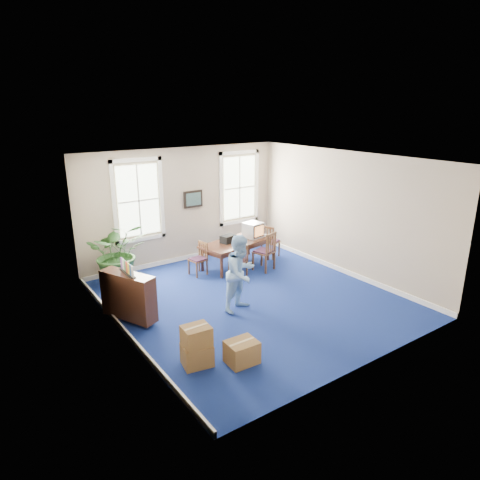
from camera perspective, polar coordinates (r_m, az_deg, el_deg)
floor at (r=9.98m, az=1.51°, el=-7.82°), size 6.50×6.50×0.00m
ceiling at (r=9.08m, az=1.67°, el=10.75°), size 6.50×6.50×0.00m
wall_back at (r=12.09m, az=-7.60°, el=4.61°), size 6.50×0.00×6.50m
wall_front at (r=7.20m, az=17.14°, el=-5.06°), size 6.50×0.00×6.50m
wall_left at (r=8.08m, az=-15.84°, el=-2.46°), size 0.00×6.50×6.50m
wall_right at (r=11.38m, az=13.87°, el=3.44°), size 0.00×6.50×6.50m
baseboard_back at (r=12.50m, az=-7.26°, el=-2.31°), size 6.00×0.04×0.12m
baseboard_left at (r=8.72m, az=-14.80°, el=-11.98°), size 0.04×6.50×0.12m
baseboard_right at (r=11.82m, az=13.23°, el=-3.83°), size 0.04×6.50×0.12m
window_left at (r=11.49m, az=-13.39°, el=5.14°), size 1.40×0.12×2.20m
window_right at (r=12.97m, az=-0.10°, el=6.99°), size 1.40×0.12×2.20m
wall_picture at (r=12.15m, az=-6.26°, el=5.45°), size 0.58×0.06×0.48m
conference_table at (r=11.85m, az=-0.51°, el=-1.78°), size 2.21×1.35×0.70m
crt_tv at (r=12.05m, az=1.75°, el=1.36°), size 0.56×0.59×0.43m
game_console at (r=12.23m, az=2.93°, el=0.68°), size 0.20×0.24×0.05m
equipment_bag at (r=11.62m, az=-1.60°, el=0.17°), size 0.47×0.37×0.20m
chair_near_left at (r=11.05m, az=-0.27°, el=-2.77°), size 0.51×0.51×0.87m
chair_near_right at (r=11.49m, az=3.20°, el=-1.48°), size 0.61×0.61×1.07m
chair_end_left at (r=11.22m, az=-5.66°, el=-2.54°), size 0.44×0.44×0.87m
chair_end_right at (r=12.50m, az=4.10°, el=-0.13°), size 0.57×0.57×0.98m
man at (r=9.16m, az=0.13°, el=-4.43°), size 0.97×0.85×1.69m
credenza at (r=9.13m, az=-14.61°, el=-7.57°), size 0.84×1.27×0.97m
brochure_rack at (r=8.89m, az=-14.81°, el=-3.92°), size 0.34×0.61×0.27m
potted_plant at (r=10.99m, az=-15.92°, el=-1.62°), size 1.71×1.59×1.59m
cardboard_boxes at (r=7.66m, az=-4.87°, el=-13.03°), size 1.46×1.46×0.77m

